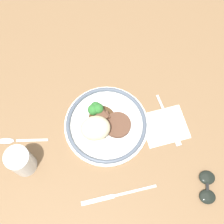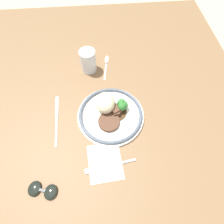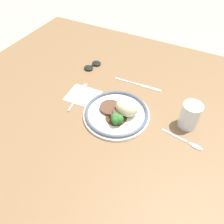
{
  "view_description": "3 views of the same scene",
  "coord_description": "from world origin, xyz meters",
  "px_view_note": "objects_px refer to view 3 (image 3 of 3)",
  "views": [
    {
      "loc": [
        0.03,
        0.29,
        0.92
      ],
      "look_at": [
        -0.03,
        -0.04,
        0.07
      ],
      "focal_mm": 50.0,
      "sensor_mm": 36.0,
      "label": 1
    },
    {
      "loc": [
        -0.32,
        0.01,
        0.63
      ],
      "look_at": [
        -0.02,
        -0.02,
        0.08
      ],
      "focal_mm": 28.0,
      "sensor_mm": 36.0,
      "label": 2
    },
    {
      "loc": [
        0.23,
        -0.52,
        0.65
      ],
      "look_at": [
        -0.02,
        -0.04,
        0.07
      ],
      "focal_mm": 35.0,
      "sensor_mm": 36.0,
      "label": 3
    }
  ],
  "objects_px": {
    "fork": "(79,94)",
    "knife": "(139,85)",
    "plate": "(118,112)",
    "juice_glass": "(190,116)",
    "sunglasses": "(93,65)",
    "spoon": "(190,144)"
  },
  "relations": [
    {
      "from": "fork",
      "to": "knife",
      "type": "xyz_separation_m",
      "value": [
        0.2,
        0.17,
        -0.0
      ]
    },
    {
      "from": "plate",
      "to": "knife",
      "type": "distance_m",
      "value": 0.21
    },
    {
      "from": "plate",
      "to": "fork",
      "type": "distance_m",
      "value": 0.2
    },
    {
      "from": "fork",
      "to": "juice_glass",
      "type": "bearing_deg",
      "value": -92.99
    },
    {
      "from": "fork",
      "to": "plate",
      "type": "bearing_deg",
      "value": -107.69
    },
    {
      "from": "fork",
      "to": "sunglasses",
      "type": "xyz_separation_m",
      "value": [
        -0.05,
        0.2,
        0.0
      ]
    },
    {
      "from": "knife",
      "to": "fork",
      "type": "bearing_deg",
      "value": -141.52
    },
    {
      "from": "juice_glass",
      "to": "spoon",
      "type": "xyz_separation_m",
      "value": [
        0.03,
        -0.08,
        -0.04
      ]
    },
    {
      "from": "spoon",
      "to": "sunglasses",
      "type": "relative_size",
      "value": 1.49
    },
    {
      "from": "sunglasses",
      "to": "knife",
      "type": "bearing_deg",
      "value": 10.23
    },
    {
      "from": "plate",
      "to": "sunglasses",
      "type": "distance_m",
      "value": 0.34
    },
    {
      "from": "juice_glass",
      "to": "fork",
      "type": "bearing_deg",
      "value": -174.53
    },
    {
      "from": "spoon",
      "to": "fork",
      "type": "bearing_deg",
      "value": -175.59
    },
    {
      "from": "knife",
      "to": "spoon",
      "type": "relative_size",
      "value": 1.43
    },
    {
      "from": "plate",
      "to": "sunglasses",
      "type": "bearing_deg",
      "value": 137.4
    },
    {
      "from": "fork",
      "to": "sunglasses",
      "type": "relative_size",
      "value": 1.7
    },
    {
      "from": "spoon",
      "to": "sunglasses",
      "type": "distance_m",
      "value": 0.57
    },
    {
      "from": "plate",
      "to": "juice_glass",
      "type": "xyz_separation_m",
      "value": [
        0.24,
        0.07,
        0.03
      ]
    },
    {
      "from": "juice_glass",
      "to": "knife",
      "type": "distance_m",
      "value": 0.28
    },
    {
      "from": "juice_glass",
      "to": "spoon",
      "type": "relative_size",
      "value": 0.66
    },
    {
      "from": "knife",
      "to": "juice_glass",
      "type": "bearing_deg",
      "value": -31.37
    },
    {
      "from": "plate",
      "to": "fork",
      "type": "relative_size",
      "value": 1.47
    }
  ]
}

